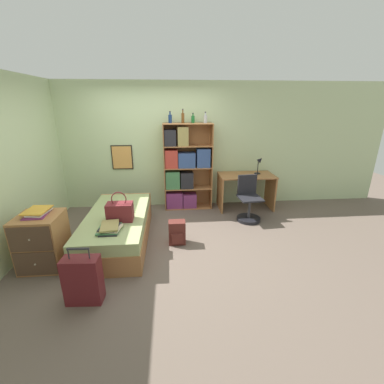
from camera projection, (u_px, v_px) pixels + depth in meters
name	position (u px, v px, depth m)	size (l,w,h in m)	color
ground_plane	(156.00, 239.00, 4.33)	(14.00, 14.00, 0.00)	#66564C
wall_back	(157.00, 147.00, 5.40)	(10.00, 0.09, 2.60)	beige
wall_left	(15.00, 166.00, 3.74)	(0.06, 10.00, 2.60)	beige
bed	(118.00, 227.00, 4.22)	(0.95, 1.98, 0.48)	#A36B3D
handbag	(120.00, 211.00, 3.86)	(0.38, 0.23, 0.46)	maroon
book_stack_on_bed	(110.00, 228.00, 3.57)	(0.33, 0.39, 0.08)	#232328
suitcase	(83.00, 280.00, 2.88)	(0.41, 0.22, 0.70)	#5B191E
dresser	(43.00, 241.00, 3.51)	(0.56, 0.57, 0.76)	#A36B3D
magazine_pile_on_dresser	(37.00, 212.00, 3.41)	(0.30, 0.37, 0.07)	#7A336B
bookcase	(183.00, 169.00, 5.37)	(1.00, 0.34, 1.80)	#A36B3D
bottle_green	(170.00, 118.00, 5.05)	(0.07, 0.07, 0.23)	navy
bottle_brown	(183.00, 118.00, 5.00)	(0.06, 0.06, 0.27)	brown
bottle_clear	(193.00, 119.00, 5.10)	(0.07, 0.07, 0.19)	#1E6B2D
bottle_blue	(205.00, 119.00, 5.06)	(0.07, 0.07, 0.21)	#B7BCC1
desk	(246.00, 185.00, 5.46)	(1.15, 0.63, 0.75)	#A36B3D
desk_lamp	(260.00, 163.00, 5.38)	(0.17, 0.12, 0.37)	black
desk_chair	(248.00, 206.00, 4.96)	(0.46, 0.46, 0.87)	black
backpack	(177.00, 233.00, 4.14)	(0.27, 0.21, 0.39)	#56231E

